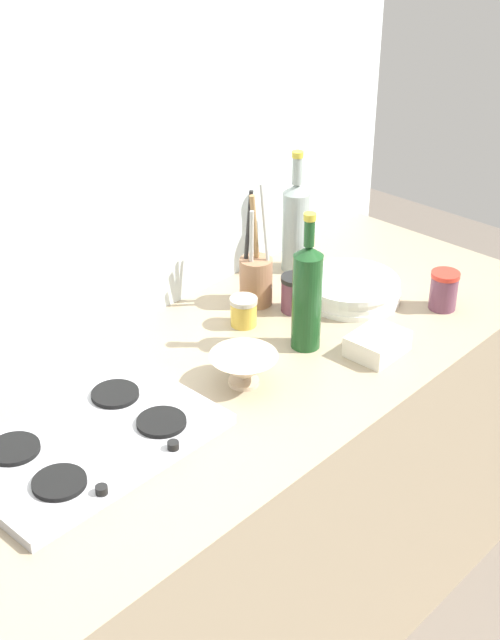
{
  "coord_description": "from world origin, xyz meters",
  "views": [
    {
      "loc": [
        -1.28,
        -1.19,
        2.03
      ],
      "look_at": [
        0.0,
        0.0,
        1.02
      ],
      "focal_mm": 49.65,
      "sensor_mm": 36.0,
      "label": 1
    }
  ],
  "objects_px": {
    "plate_stack": "(352,289)",
    "utensil_crock": "(256,277)",
    "butter_dish": "(377,344)",
    "wine_bottle_leftmost": "(307,295)",
    "condiment_jar_front": "(295,293)",
    "condiment_jar_spare": "(444,290)",
    "mixing_bowl": "(244,368)",
    "stovetop_hob": "(90,441)",
    "condiment_jar_rear": "(244,311)",
    "wine_bottle_mid_left": "(296,224)"
  },
  "relations": [
    {
      "from": "wine_bottle_leftmost",
      "to": "utensil_crock",
      "type": "relative_size",
      "value": 1.07
    },
    {
      "from": "mixing_bowl",
      "to": "utensil_crock",
      "type": "xyz_separation_m",
      "value": [
        0.3,
        0.24,
        0.04
      ]
    },
    {
      "from": "wine_bottle_leftmost",
      "to": "utensil_crock",
      "type": "distance_m",
      "value": 0.26
    },
    {
      "from": "condiment_jar_rear",
      "to": "stovetop_hob",
      "type": "bearing_deg",
      "value": -169.19
    },
    {
      "from": "condiment_jar_front",
      "to": "wine_bottle_leftmost",
      "type": "bearing_deg",
      "value": -131.25
    },
    {
      "from": "wine_bottle_mid_left",
      "to": "condiment_jar_rear",
      "type": "bearing_deg",
      "value": -161.42
    },
    {
      "from": "stovetop_hob",
      "to": "wine_bottle_leftmost",
      "type": "xyz_separation_m",
      "value": [
        0.6,
        -0.07,
        0.13
      ]
    },
    {
      "from": "mixing_bowl",
      "to": "condiment_jar_front",
      "type": "relative_size",
      "value": 1.6
    },
    {
      "from": "plate_stack",
      "to": "wine_bottle_mid_left",
      "type": "relative_size",
      "value": 0.76
    },
    {
      "from": "condiment_jar_front",
      "to": "condiment_jar_spare",
      "type": "height_order",
      "value": "condiment_jar_spare"
    },
    {
      "from": "plate_stack",
      "to": "wine_bottle_leftmost",
      "type": "distance_m",
      "value": 0.3
    },
    {
      "from": "wine_bottle_mid_left",
      "to": "condiment_jar_spare",
      "type": "bearing_deg",
      "value": -78.57
    },
    {
      "from": "plate_stack",
      "to": "condiment_jar_spare",
      "type": "xyz_separation_m",
      "value": [
        0.12,
        -0.2,
        0.02
      ]
    },
    {
      "from": "mixing_bowl",
      "to": "condiment_jar_rear",
      "type": "height_order",
      "value": "same"
    },
    {
      "from": "mixing_bowl",
      "to": "butter_dish",
      "type": "xyz_separation_m",
      "value": [
        0.31,
        -0.15,
        -0.02
      ]
    },
    {
      "from": "plate_stack",
      "to": "mixing_bowl",
      "type": "height_order",
      "value": "mixing_bowl"
    },
    {
      "from": "wine_bottle_mid_left",
      "to": "wine_bottle_leftmost",
      "type": "bearing_deg",
      "value": -136.06
    },
    {
      "from": "utensil_crock",
      "to": "condiment_jar_rear",
      "type": "xyz_separation_m",
      "value": [
        -0.11,
        -0.06,
        -0.04
      ]
    },
    {
      "from": "wine_bottle_leftmost",
      "to": "mixing_bowl",
      "type": "xyz_separation_m",
      "value": [
        -0.22,
        -0.0,
        -0.1
      ]
    },
    {
      "from": "condiment_jar_rear",
      "to": "condiment_jar_front",
      "type": "bearing_deg",
      "value": -17.89
    },
    {
      "from": "mixing_bowl",
      "to": "condiment_jar_rear",
      "type": "relative_size",
      "value": 2.09
    },
    {
      "from": "mixing_bowl",
      "to": "wine_bottle_leftmost",
      "type": "bearing_deg",
      "value": 0.49
    },
    {
      "from": "wine_bottle_leftmost",
      "to": "condiment_jar_front",
      "type": "bearing_deg",
      "value": 48.75
    },
    {
      "from": "plate_stack",
      "to": "utensil_crock",
      "type": "bearing_deg",
      "value": 137.7
    },
    {
      "from": "condiment_jar_front",
      "to": "mixing_bowl",
      "type": "bearing_deg",
      "value": -158.17
    },
    {
      "from": "stovetop_hob",
      "to": "utensil_crock",
      "type": "bearing_deg",
      "value": 13.62
    },
    {
      "from": "utensil_crock",
      "to": "butter_dish",
      "type": "bearing_deg",
      "value": -88.0
    },
    {
      "from": "stovetop_hob",
      "to": "butter_dish",
      "type": "xyz_separation_m",
      "value": [
        0.69,
        -0.22,
        0.01
      ]
    },
    {
      "from": "butter_dish",
      "to": "utensil_crock",
      "type": "relative_size",
      "value": 0.42
    },
    {
      "from": "butter_dish",
      "to": "condiment_jar_rear",
      "type": "xyz_separation_m",
      "value": [
        -0.12,
        0.33,
        0.01
      ]
    },
    {
      "from": "utensil_crock",
      "to": "stovetop_hob",
      "type": "bearing_deg",
      "value": -166.38
    },
    {
      "from": "condiment_jar_front",
      "to": "condiment_jar_rear",
      "type": "relative_size",
      "value": 1.3
    },
    {
      "from": "stovetop_hob",
      "to": "condiment_jar_front",
      "type": "xyz_separation_m",
      "value": [
        0.72,
        0.06,
        0.04
      ]
    },
    {
      "from": "wine_bottle_leftmost",
      "to": "condiment_jar_front",
      "type": "distance_m",
      "value": 0.2
    },
    {
      "from": "butter_dish",
      "to": "condiment_jar_rear",
      "type": "bearing_deg",
      "value": 109.9
    },
    {
      "from": "wine_bottle_mid_left",
      "to": "condiment_jar_front",
      "type": "xyz_separation_m",
      "value": [
        -0.18,
        -0.16,
        -0.09
      ]
    },
    {
      "from": "wine_bottle_mid_left",
      "to": "plate_stack",
      "type": "bearing_deg",
      "value": -98.67
    },
    {
      "from": "plate_stack",
      "to": "condiment_jar_front",
      "type": "distance_m",
      "value": 0.17
    },
    {
      "from": "stovetop_hob",
      "to": "wine_bottle_leftmost",
      "type": "height_order",
      "value": "wine_bottle_leftmost"
    },
    {
      "from": "stovetop_hob",
      "to": "condiment_jar_rear",
      "type": "distance_m",
      "value": 0.59
    },
    {
      "from": "butter_dish",
      "to": "condiment_jar_spare",
      "type": "bearing_deg",
      "value": 1.09
    },
    {
      "from": "stovetop_hob",
      "to": "condiment_jar_front",
      "type": "relative_size",
      "value": 5.3
    },
    {
      "from": "plate_stack",
      "to": "condiment_jar_front",
      "type": "height_order",
      "value": "condiment_jar_front"
    },
    {
      "from": "condiment_jar_rear",
      "to": "condiment_jar_spare",
      "type": "relative_size",
      "value": 0.73
    },
    {
      "from": "plate_stack",
      "to": "mixing_bowl",
      "type": "xyz_separation_m",
      "value": [
        -0.49,
        -0.07,
        0.01
      ]
    },
    {
      "from": "butter_dish",
      "to": "condiment_jar_spare",
      "type": "height_order",
      "value": "condiment_jar_spare"
    },
    {
      "from": "wine_bottle_mid_left",
      "to": "utensil_crock",
      "type": "relative_size",
      "value": 1.06
    },
    {
      "from": "stovetop_hob",
      "to": "utensil_crock",
      "type": "height_order",
      "value": "utensil_crock"
    },
    {
      "from": "butter_dish",
      "to": "wine_bottle_mid_left",
      "type": "bearing_deg",
      "value": 64.34
    },
    {
      "from": "butter_dish",
      "to": "mixing_bowl",
      "type": "bearing_deg",
      "value": 155.05
    }
  ]
}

